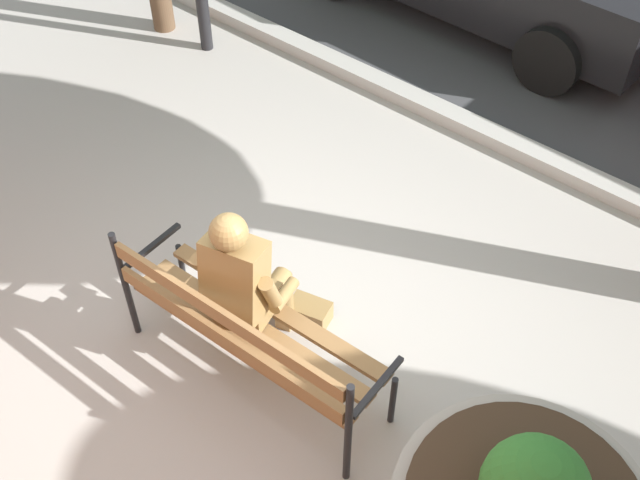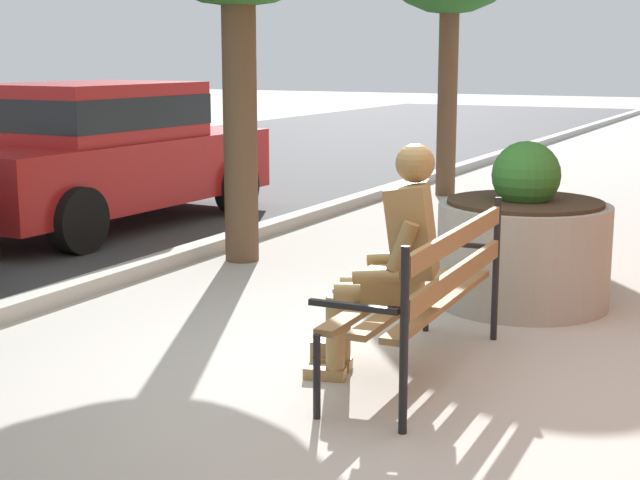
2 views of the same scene
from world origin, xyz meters
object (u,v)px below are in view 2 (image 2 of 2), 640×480
at_px(park_bench, 430,286).
at_px(bronze_statue_seated, 387,266).
at_px(concrete_planter, 523,246).
at_px(parked_car_red, 100,149).

distance_m(park_bench, bronze_statue_seated, 0.28).
height_order(park_bench, bronze_statue_seated, bronze_statue_seated).
xyz_separation_m(concrete_planter, parked_car_red, (1.24, 5.04, 0.39)).
xyz_separation_m(bronze_statue_seated, parked_car_red, (3.24, 4.79, 0.17)).
bearing_deg(park_bench, concrete_planter, -1.20).
distance_m(bronze_statue_seated, parked_car_red, 5.78).
relative_size(park_bench, concrete_planter, 1.43).
relative_size(park_bench, parked_car_red, 0.44).
bearing_deg(concrete_planter, parked_car_red, 76.20).
relative_size(bronze_statue_seated, parked_car_red, 0.33).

